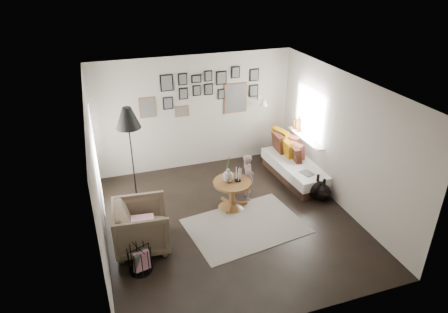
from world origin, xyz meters
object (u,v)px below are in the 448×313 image
object	(u,v)px
vase	(228,174)
demijohn_small	(323,193)
armchair	(142,226)
demijohn_large	(317,189)
pedestal_table	(232,195)
child	(248,177)
floor_lamp	(128,122)
magazine_basket	(140,260)
daybed	(294,165)

from	to	relation	value
vase	demijohn_small	world-z (taller)	vase
armchair	demijohn_large	bearing A→B (deg)	-79.05
armchair	demijohn_large	size ratio (longest dim) A/B	1.65
pedestal_table	child	xyz separation A→B (m)	(0.40, 0.21, 0.23)
pedestal_table	floor_lamp	xyz separation A→B (m)	(-1.75, 0.84, 1.46)
floor_lamp	magazine_basket	world-z (taller)	floor_lamp
pedestal_table	armchair	world-z (taller)	armchair
pedestal_table	magazine_basket	distance (m)	2.31
floor_lamp	child	xyz separation A→B (m)	(2.16, -0.63, -1.23)
floor_lamp	demijohn_large	size ratio (longest dim) A/B	3.63
armchair	floor_lamp	distance (m)	1.97
magazine_basket	demijohn_small	xyz separation A→B (m)	(3.78, 0.86, -0.03)
daybed	demijohn_small	size ratio (longest dim) A/B	3.86
magazine_basket	child	world-z (taller)	child
armchair	magazine_basket	distance (m)	0.63
child	daybed	bearing A→B (deg)	-69.80
pedestal_table	demijohn_small	xyz separation A→B (m)	(1.81, -0.37, -0.08)
daybed	magazine_basket	size ratio (longest dim) A/B	4.15
daybed	floor_lamp	world-z (taller)	floor_lamp
pedestal_table	magazine_basket	bearing A→B (deg)	-148.10
pedestal_table	armchair	size ratio (longest dim) A/B	0.82
pedestal_table	floor_lamp	distance (m)	2.43
demijohn_small	child	xyz separation A→B (m)	(-1.41, 0.57, 0.31)
floor_lamp	child	bearing A→B (deg)	-16.23
demijohn_small	floor_lamp	bearing A→B (deg)	161.37
pedestal_table	child	distance (m)	0.51
armchair	floor_lamp	bearing A→B (deg)	1.65
armchair	demijohn_small	distance (m)	3.66
daybed	demijohn_large	xyz separation A→B (m)	(0.00, -0.97, -0.08)
vase	demijohn_small	size ratio (longest dim) A/B	1.05
armchair	child	size ratio (longest dim) A/B	0.91
demijohn_large	daybed	bearing A→B (deg)	90.21
pedestal_table	floor_lamp	bearing A→B (deg)	154.52
magazine_basket	child	size ratio (longest dim) A/B	0.47
daybed	child	distance (m)	1.44
vase	demijohn_large	size ratio (longest dim) A/B	0.96
daybed	vase	bearing A→B (deg)	-162.73
demijohn_small	child	bearing A→B (deg)	157.83
daybed	demijohn_large	world-z (taller)	daybed
armchair	floor_lamp	xyz separation A→B (m)	(0.08, 1.47, 1.31)
floor_lamp	daybed	bearing A→B (deg)	-1.84
daybed	floor_lamp	xyz separation A→B (m)	(-3.48, 0.11, 1.43)
magazine_basket	floor_lamp	bearing A→B (deg)	84.18
child	magazine_basket	bearing A→B (deg)	120.06
floor_lamp	demijohn_small	distance (m)	4.07
magazine_basket	demijohn_small	world-z (taller)	demijohn_small
pedestal_table	armchair	distance (m)	1.95
floor_lamp	demijohn_large	bearing A→B (deg)	-17.24
armchair	demijohn_small	bearing A→B (deg)	-81.05
child	pedestal_table	bearing A→B (deg)	116.11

